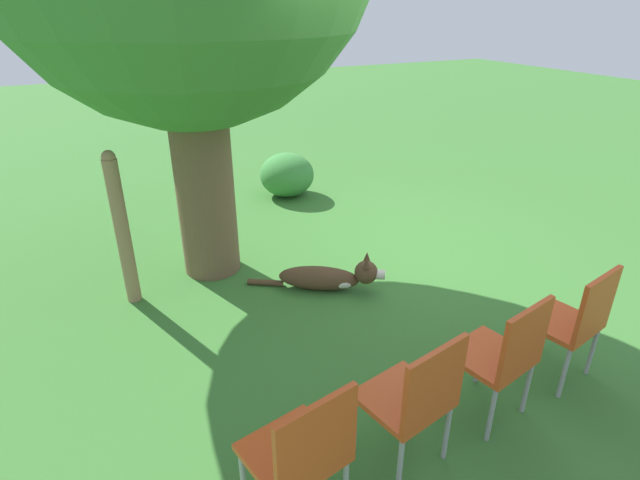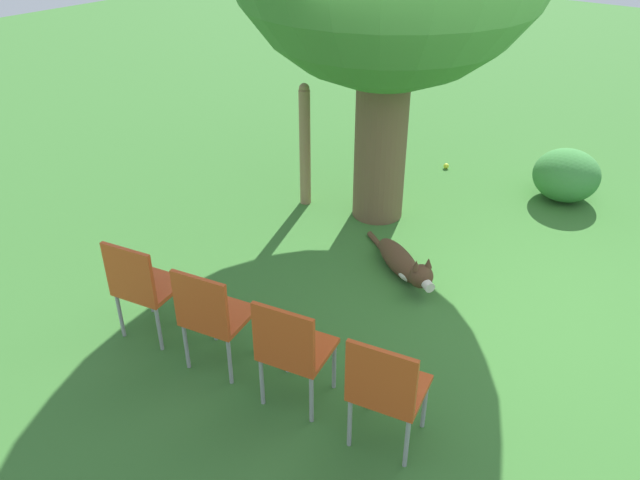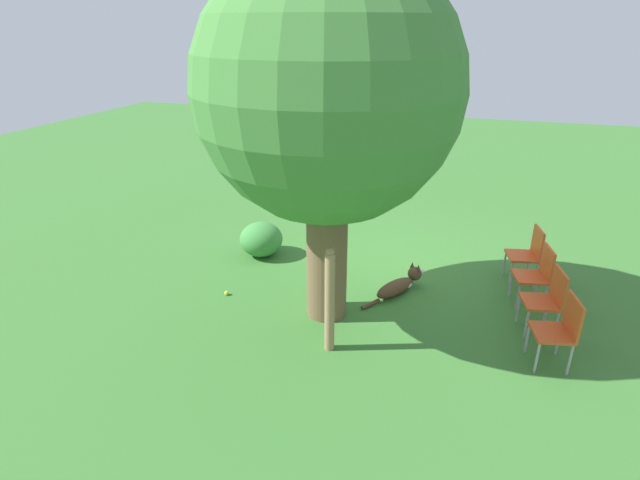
# 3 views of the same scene
# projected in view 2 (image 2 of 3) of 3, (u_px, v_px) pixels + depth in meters

# --- Properties ---
(ground_plane) EXTENTS (30.00, 30.00, 0.00)m
(ground_plane) POSITION_uv_depth(u_px,v_px,m) (482.00, 278.00, 5.73)
(ground_plane) COLOR #38702D
(dog) EXTENTS (0.77, 1.11, 0.38)m
(dog) POSITION_uv_depth(u_px,v_px,m) (404.00, 264.00, 5.69)
(dog) COLOR #513823
(dog) RESTS_ON ground_plane
(fence_post) EXTENTS (0.12, 0.12, 1.36)m
(fence_post) POSITION_uv_depth(u_px,v_px,m) (305.00, 145.00, 6.69)
(fence_post) COLOR #937551
(fence_post) RESTS_ON ground_plane
(red_chair_0) EXTENTS (0.50, 0.52, 0.88)m
(red_chair_0) POSITION_uv_depth(u_px,v_px,m) (386.00, 387.00, 3.80)
(red_chair_0) COLOR #D14C1E
(red_chair_0) RESTS_ON ground_plane
(red_chair_1) EXTENTS (0.50, 0.52, 0.88)m
(red_chair_1) POSITION_uv_depth(u_px,v_px,m) (292.00, 347.00, 4.12)
(red_chair_1) COLOR #D14C1E
(red_chair_1) RESTS_ON ground_plane
(red_chair_2) EXTENTS (0.50, 0.52, 0.88)m
(red_chair_2) POSITION_uv_depth(u_px,v_px,m) (212.00, 313.00, 4.44)
(red_chair_2) COLOR #D14C1E
(red_chair_2) RESTS_ON ground_plane
(red_chair_3) EXTENTS (0.50, 0.52, 0.88)m
(red_chair_3) POSITION_uv_depth(u_px,v_px,m) (142.00, 284.00, 4.76)
(red_chair_3) COLOR #D14C1E
(red_chair_3) RESTS_ON ground_plane
(tennis_ball) EXTENTS (0.07, 0.07, 0.07)m
(tennis_ball) POSITION_uv_depth(u_px,v_px,m) (446.00, 166.00, 7.82)
(tennis_ball) COLOR #CCE033
(tennis_ball) RESTS_ON ground_plane
(low_shrub) EXTENTS (0.73, 0.73, 0.58)m
(low_shrub) POSITION_uv_depth(u_px,v_px,m) (566.00, 175.00, 6.97)
(low_shrub) COLOR #3D843D
(low_shrub) RESTS_ON ground_plane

